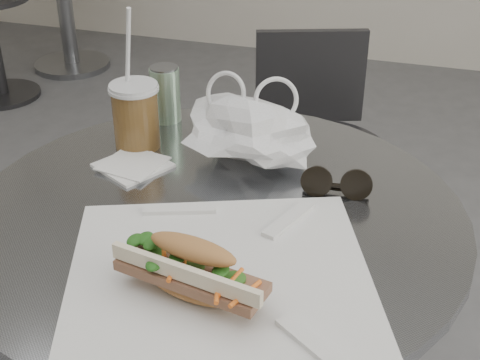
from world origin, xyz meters
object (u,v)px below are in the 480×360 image
(banh_mi, at_px, (192,271))
(drink_can, at_px, (165,94))
(chair_far, at_px, (312,186))
(cafe_table, at_px, (218,343))
(sunglasses, at_px, (336,185))
(iced_coffee, at_px, (136,115))

(banh_mi, distance_m, drink_can, 0.53)
(drink_can, bearing_deg, chair_far, 69.45)
(banh_mi, height_order, drink_can, drink_can)
(cafe_table, distance_m, sunglasses, 0.35)
(chair_far, bearing_deg, sunglasses, 83.74)
(sunglasses, bearing_deg, iced_coffee, 163.26)
(chair_far, xyz_separation_m, iced_coffee, (-0.20, -0.64, 0.47))
(cafe_table, relative_size, banh_mi, 3.04)
(cafe_table, relative_size, chair_far, 1.04)
(cafe_table, xyz_separation_m, chair_far, (0.00, 0.80, -0.14))
(iced_coffee, bearing_deg, chair_far, 72.53)
(chair_far, xyz_separation_m, sunglasses, (0.17, -0.70, 0.43))
(iced_coffee, distance_m, drink_can, 0.12)
(banh_mi, height_order, sunglasses, banh_mi)
(cafe_table, distance_m, chair_far, 0.81)
(iced_coffee, relative_size, drink_can, 2.36)
(cafe_table, xyz_separation_m, banh_mi, (0.04, -0.20, 0.32))
(sunglasses, distance_m, drink_can, 0.41)
(banh_mi, relative_size, drink_can, 2.34)
(cafe_table, distance_m, banh_mi, 0.38)
(cafe_table, xyz_separation_m, sunglasses, (0.17, 0.09, 0.29))
(cafe_table, bearing_deg, banh_mi, -78.51)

